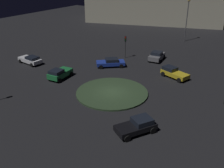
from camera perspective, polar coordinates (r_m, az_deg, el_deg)
ground_plane at (r=33.62m, az=0.00°, el=-2.05°), size 114.84×114.84×0.00m
roundabout_island at (r=33.57m, az=0.00°, el=-1.89°), size 9.26×9.26×0.21m
car_black at (r=26.00m, az=5.56°, el=-9.05°), size 3.55×4.42×1.44m
car_blue at (r=42.26m, az=-0.27°, el=4.76°), size 4.62×4.41×1.36m
car_yellow at (r=39.13m, az=13.37°, el=2.44°), size 4.41×2.92×1.43m
car_white at (r=45.59m, az=-17.44°, el=5.12°), size 4.37×2.11×1.34m
car_grey at (r=45.79m, az=9.77°, el=6.10°), size 2.57×4.11×1.54m
car_green at (r=38.44m, az=-11.43°, el=2.30°), size 2.46×4.00×1.53m
traffic_light_northwest at (r=45.72m, az=2.95°, el=9.06°), size 0.37×0.39×3.94m
streetlamp_north at (r=57.94m, az=16.23°, el=14.73°), size 0.58×0.58×8.85m
store_building at (r=77.83m, az=9.14°, el=16.85°), size 39.00×24.31×9.69m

